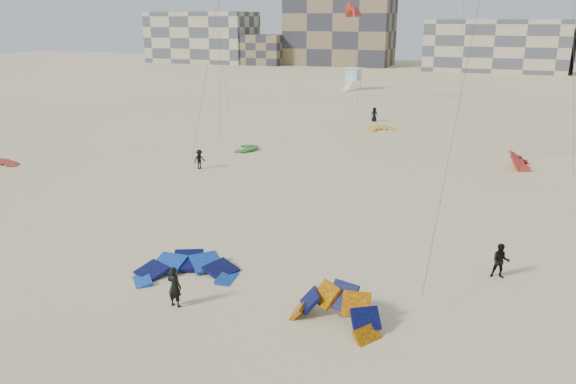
% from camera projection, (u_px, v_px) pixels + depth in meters
% --- Properties ---
extents(ground, '(320.00, 320.00, 0.00)m').
position_uv_depth(ground, '(135.00, 312.00, 24.16)').
color(ground, beige).
rests_on(ground, ground).
extents(kite_ground_blue, '(6.78, 6.91, 2.65)m').
position_uv_depth(kite_ground_blue, '(186.00, 276.00, 27.54)').
color(kite_ground_blue, blue).
rests_on(kite_ground_blue, ground).
extents(kite_ground_orange, '(4.84, 4.83, 3.98)m').
position_uv_depth(kite_ground_orange, '(335.00, 324.00, 23.23)').
color(kite_ground_orange, orange).
rests_on(kite_ground_orange, ground).
extents(kite_ground_green, '(3.71, 3.55, 0.97)m').
position_uv_depth(kite_ground_green, '(246.00, 150.00, 54.18)').
color(kite_ground_green, '#2D7B23').
rests_on(kite_ground_green, ground).
extents(kite_ground_red_far, '(3.76, 3.71, 3.61)m').
position_uv_depth(kite_ground_red_far, '(519.00, 167.00, 47.77)').
color(kite_ground_red_far, '#CB441B').
rests_on(kite_ground_red_far, ground).
extents(kite_ground_yellow, '(5.01, 5.06, 1.33)m').
position_uv_depth(kite_ground_yellow, '(381.00, 130.00, 63.61)').
color(kite_ground_yellow, yellow).
rests_on(kite_ground_yellow, ground).
extents(kitesurfer_main, '(0.71, 0.50, 1.87)m').
position_uv_depth(kitesurfer_main, '(174.00, 287.00, 24.38)').
color(kitesurfer_main, black).
rests_on(kitesurfer_main, ground).
extents(kitesurfer_b, '(0.92, 0.75, 1.75)m').
position_uv_depth(kitesurfer_b, '(501.00, 261.00, 27.11)').
color(kitesurfer_b, black).
rests_on(kitesurfer_b, ground).
extents(kitesurfer_c, '(1.04, 1.22, 1.64)m').
position_uv_depth(kitesurfer_c, '(199.00, 159.00, 47.01)').
color(kitesurfer_c, black).
rests_on(kitesurfer_c, ground).
extents(kitesurfer_e, '(0.95, 0.72, 1.74)m').
position_uv_depth(kitesurfer_e, '(374.00, 114.00, 68.77)').
color(kitesurfer_e, black).
rests_on(kitesurfer_e, ground).
extents(kite_fly_red, '(5.67, 9.29, 13.61)m').
position_uv_depth(kite_fly_red, '(352.00, 12.00, 80.63)').
color(kite_fly_red, '#CB441B').
rests_on(kite_fly_red, ground).
extents(lifeguard_tower_far, '(3.03, 5.40, 3.82)m').
position_uv_depth(lifeguard_tower_far, '(353.00, 79.00, 99.64)').
color(lifeguard_tower_far, white).
rests_on(lifeguard_tower_far, ground).
extents(condo_west_a, '(30.00, 15.00, 14.00)m').
position_uv_depth(condo_west_a, '(202.00, 37.00, 162.08)').
color(condo_west_a, '#BEAF8B').
rests_on(condo_west_a, ground).
extents(condo_west_b, '(28.00, 14.00, 18.00)m').
position_uv_depth(condo_west_b, '(340.00, 31.00, 151.22)').
color(condo_west_b, '#7D684B').
rests_on(condo_west_b, ground).
extents(condo_mid, '(32.00, 16.00, 12.00)m').
position_uv_depth(condo_mid, '(495.00, 45.00, 134.70)').
color(condo_mid, '#BEAF8B').
rests_on(condo_mid, ground).
extents(condo_fill_left, '(12.00, 10.00, 8.00)m').
position_uv_depth(condo_fill_left, '(263.00, 50.00, 154.27)').
color(condo_fill_left, '#7D684B').
rests_on(condo_fill_left, ground).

